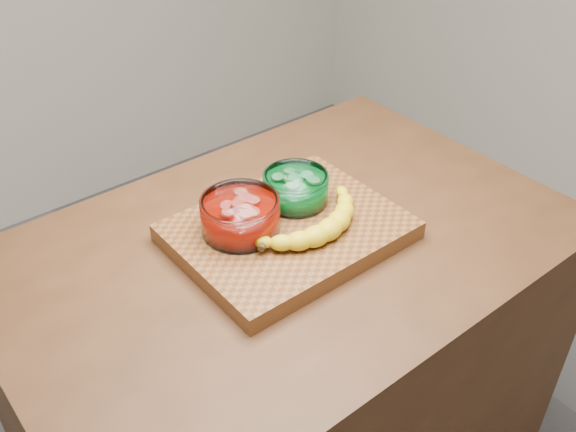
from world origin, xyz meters
TOP-DOWN VIEW (x-y plane):
  - counter at (0.00, 0.00)m, footprint 1.20×0.80m
  - cutting_board at (0.00, 0.00)m, footprint 0.45×0.35m
  - bowl_red at (-0.09, 0.04)m, footprint 0.16×0.16m
  - bowl_green at (0.06, 0.05)m, footprint 0.14×0.14m
  - banana at (0.03, -0.05)m, footprint 0.30×0.15m

SIDE VIEW (x-z plane):
  - counter at x=0.00m, z-range 0.00..0.90m
  - cutting_board at x=0.00m, z-range 0.90..0.94m
  - banana at x=0.03m, z-range 0.94..0.98m
  - bowl_green at x=0.06m, z-range 0.94..1.00m
  - bowl_red at x=-0.09m, z-range 0.94..1.01m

